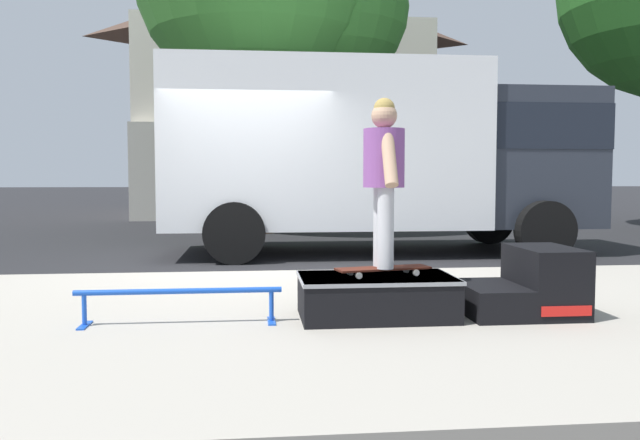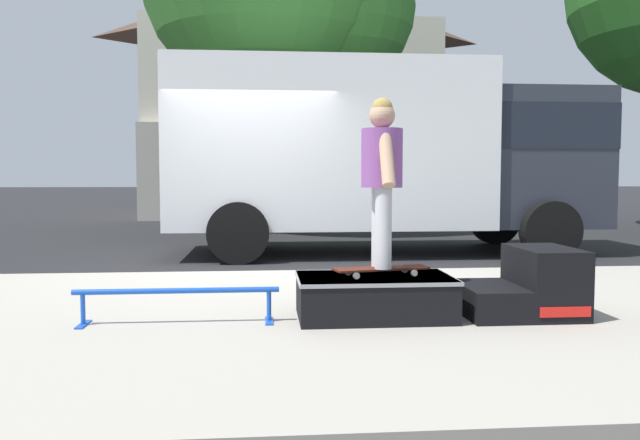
# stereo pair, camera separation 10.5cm
# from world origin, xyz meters

# --- Properties ---
(ground_plane) EXTENTS (140.00, 140.00, 0.00)m
(ground_plane) POSITION_xyz_m (0.00, 0.00, 0.00)
(ground_plane) COLOR black
(sidewalk_slab) EXTENTS (50.00, 5.00, 0.12)m
(sidewalk_slab) POSITION_xyz_m (0.00, -3.00, 0.06)
(sidewalk_slab) COLOR #A8A093
(sidewalk_slab) RESTS_ON ground
(skate_box) EXTENTS (1.25, 0.75, 0.34)m
(skate_box) POSITION_xyz_m (1.08, -3.19, 0.30)
(skate_box) COLOR black
(skate_box) RESTS_ON sidewalk_slab
(kicker_ramp) EXTENTS (0.93, 0.77, 0.56)m
(kicker_ramp) POSITION_xyz_m (2.36, -3.19, 0.35)
(kicker_ramp) COLOR black
(kicker_ramp) RESTS_ON sidewalk_slab
(grind_rail) EXTENTS (1.59, 0.28, 0.28)m
(grind_rail) POSITION_xyz_m (-0.48, -3.26, 0.33)
(grind_rail) COLOR blue
(grind_rail) RESTS_ON sidewalk_slab
(skateboard) EXTENTS (0.80, 0.36, 0.07)m
(skateboard) POSITION_xyz_m (1.14, -3.18, 0.52)
(skateboard) COLOR #4C1E14
(skateboard) RESTS_ON skate_box
(skater_kid) EXTENTS (0.33, 0.70, 1.36)m
(skater_kid) POSITION_xyz_m (1.14, -3.18, 1.33)
(skater_kid) COLOR silver
(skater_kid) RESTS_ON skateboard
(box_truck) EXTENTS (6.91, 2.63, 3.05)m
(box_truck) POSITION_xyz_m (2.19, 2.20, 1.70)
(box_truck) COLOR white
(box_truck) RESTS_ON ground
(house_behind) EXTENTS (9.54, 8.22, 8.40)m
(house_behind) POSITION_xyz_m (1.11, 14.39, 4.24)
(house_behind) COLOR beige
(house_behind) RESTS_ON ground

